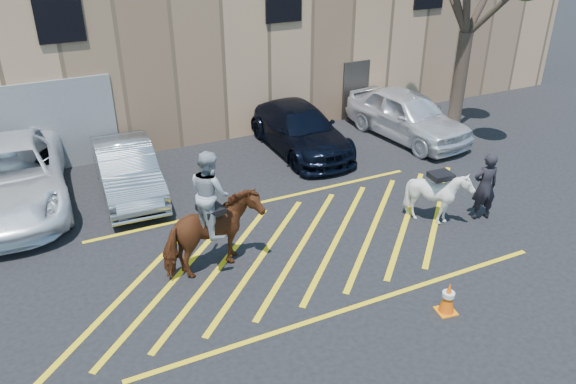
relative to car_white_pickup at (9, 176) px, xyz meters
name	(u,v)px	position (x,y,z in m)	size (l,w,h in m)	color
ground	(295,241)	(6.13, -5.05, -0.87)	(90.00, 90.00, 0.00)	black
car_white_pickup	(9,176)	(0.00, 0.00, 0.00)	(2.88, 6.25, 1.74)	white
car_silver_sedan	(127,169)	(3.01, -0.64, -0.14)	(1.55, 4.43, 1.46)	gray
car_blue_suv	(299,129)	(8.83, 0.08, -0.13)	(2.06, 5.06, 1.47)	black
car_white_suv	(407,115)	(12.70, -0.60, -0.03)	(1.97, 4.91, 1.67)	white
handler	(485,187)	(11.06, -6.13, 0.06)	(0.67, 0.44, 1.85)	black
warehouse	(158,11)	(6.12, 6.94, 2.78)	(32.42, 10.20, 7.30)	tan
hatching_zone	(300,247)	(6.13, -5.35, -0.86)	(12.60, 5.12, 0.01)	yellow
mounted_bay	(212,225)	(3.96, -5.35, 0.32)	(2.38, 1.43, 2.93)	#622C17
saddled_white	(438,196)	(9.86, -5.77, -0.11)	(1.31, 1.44, 1.50)	white
traffic_cone	(448,297)	(7.73, -8.78, -0.50)	(0.43, 0.43, 0.73)	orange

